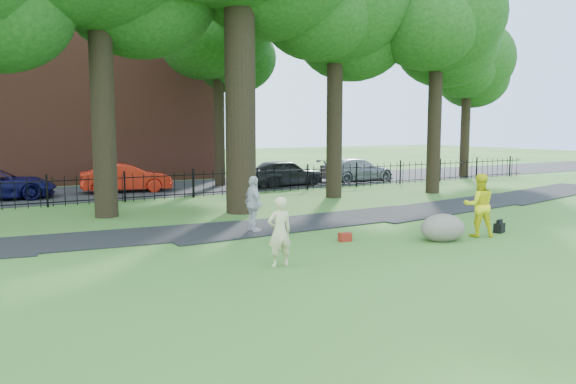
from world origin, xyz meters
TOP-DOWN VIEW (x-y plane):
  - ground at (0.00, 0.00)m, footprint 120.00×120.00m
  - footpath at (1.00, 3.90)m, footprint 36.07×3.85m
  - street at (0.00, 16.00)m, footprint 80.00×7.00m
  - iron_fence at (0.00, 12.00)m, footprint 44.00×0.04m
  - brick_building at (-4.00, 24.00)m, footprint 18.00×8.00m
  - woman at (-2.66, -0.67)m, footprint 0.60×0.41m
  - man at (3.99, -0.49)m, footprint 1.11×1.04m
  - pedestrian at (-1.32, 3.32)m, footprint 0.44×1.00m
  - boulder at (2.70, -0.37)m, footprint 1.50×1.22m
  - backpack at (5.00, -0.40)m, footprint 0.43×0.35m
  - red_bag at (0.25, 0.85)m, footprint 0.37×0.26m
  - red_sedan at (-2.06, 15.50)m, footprint 4.36×2.05m
  - grey_car at (5.77, 13.97)m, footprint 4.32×1.96m
  - silver_car at (10.74, 14.29)m, footprint 4.55×1.86m

SIDE VIEW (x-z plane):
  - ground at x=0.00m, z-range 0.00..0.00m
  - footpath at x=1.00m, z-range -0.01..0.01m
  - street at x=0.00m, z-range -0.01..0.01m
  - red_bag at x=0.25m, z-range 0.00..0.23m
  - backpack at x=5.00m, z-range 0.00..0.28m
  - boulder at x=2.70m, z-range 0.00..0.79m
  - iron_fence at x=0.00m, z-range 0.00..1.20m
  - silver_car at x=10.74m, z-range 0.00..1.32m
  - red_sedan at x=-2.06m, z-range 0.00..1.38m
  - grey_car at x=5.77m, z-range 0.00..1.44m
  - woman at x=-2.66m, z-range 0.00..1.59m
  - pedestrian at x=-1.32m, z-range 0.00..1.69m
  - man at x=3.99m, z-range 0.00..1.81m
  - brick_building at x=-4.00m, z-range 0.00..12.00m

